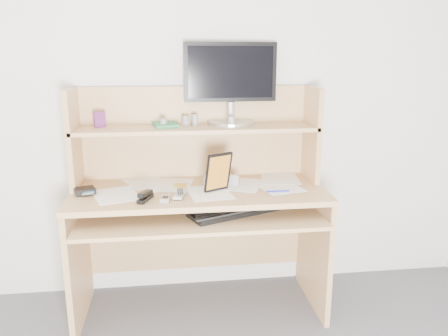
{
  "coord_description": "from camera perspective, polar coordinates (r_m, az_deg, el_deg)",
  "views": [
    {
      "loc": [
        -0.15,
        -0.85,
        1.47
      ],
      "look_at": [
        0.13,
        1.43,
        0.88
      ],
      "focal_mm": 35.0,
      "sensor_mm": 36.0,
      "label": 1
    }
  ],
  "objects": [
    {
      "name": "sticky_note_pad",
      "position": [
        2.5,
        -5.68,
        -2.31
      ],
      "size": [
        0.08,
        0.08,
        0.01
      ],
      "primitive_type": "cube",
      "rotation": [
        0.0,
        0.0,
        -0.2
      ],
      "color": "#F2F540",
      "rests_on": "desk"
    },
    {
      "name": "blue_pen",
      "position": [
        2.39,
        7.04,
        -3.01
      ],
      "size": [
        0.13,
        0.01,
        0.01
      ],
      "primitive_type": "cylinder",
      "rotation": [
        1.57,
        0.0,
        1.55
      ],
      "color": "#1916A8",
      "rests_on": "paper_clutter"
    },
    {
      "name": "game_case",
      "position": [
        2.36,
        -0.74,
        -0.54
      ],
      "size": [
        0.14,
        0.09,
        0.21
      ],
      "primitive_type": "cube",
      "rotation": [
        0.0,
        0.0,
        0.51
      ],
      "color": "black",
      "rests_on": "paper_clutter"
    },
    {
      "name": "chip_stack_a",
      "position": [
        2.5,
        -7.89,
        5.87
      ],
      "size": [
        0.04,
        0.04,
        0.05
      ],
      "primitive_type": "cylinder",
      "rotation": [
        0.0,
        0.0,
        -0.2
      ],
      "color": "black",
      "rests_on": "desk"
    },
    {
      "name": "digital_camera",
      "position": [
        2.5,
        0.87,
        -1.53
      ],
      "size": [
        0.1,
        0.07,
        0.06
      ],
      "primitive_type": "cube",
      "rotation": [
        0.0,
        0.0,
        -0.31
      ],
      "color": "#ADACAF",
      "rests_on": "paper_clutter"
    },
    {
      "name": "wallet",
      "position": [
        2.47,
        -17.76,
        -2.8
      ],
      "size": [
        0.13,
        0.12,
        0.03
      ],
      "primitive_type": "cube",
      "rotation": [
        0.0,
        0.0,
        0.38
      ],
      "color": "black",
      "rests_on": "paper_clutter"
    },
    {
      "name": "tv_remote",
      "position": [
        2.33,
        -5.73,
        -3.38
      ],
      "size": [
        0.08,
        0.16,
        0.02
      ],
      "primitive_type": "cube",
      "rotation": [
        0.0,
        0.0,
        -0.23
      ],
      "color": "gray",
      "rests_on": "paper_clutter"
    },
    {
      "name": "chip_stack_c",
      "position": [
        2.55,
        -4.98,
        6.17
      ],
      "size": [
        0.05,
        0.05,
        0.06
      ],
      "primitive_type": "cylinder",
      "rotation": [
        0.0,
        0.0,
        0.16
      ],
      "color": "black",
      "rests_on": "desk"
    },
    {
      "name": "card_box",
      "position": [
        2.57,
        -15.93,
        6.1
      ],
      "size": [
        0.07,
        0.05,
        0.09
      ],
      "primitive_type": "cube",
      "rotation": [
        0.0,
        0.0,
        0.52
      ],
      "color": "maroon",
      "rests_on": "desk"
    },
    {
      "name": "flip_phone",
      "position": [
        2.26,
        -7.65,
        -3.88
      ],
      "size": [
        0.06,
        0.09,
        0.02
      ],
      "primitive_type": "cube",
      "rotation": [
        0.0,
        0.0,
        -0.15
      ],
      "color": "#ABACAE",
      "rests_on": "paper_clutter"
    },
    {
      "name": "keyboard",
      "position": [
        2.36,
        1.27,
        -5.56
      ],
      "size": [
        0.52,
        0.35,
        0.03
      ],
      "rotation": [
        0.0,
        0.0,
        0.4
      ],
      "color": "black",
      "rests_on": "desk"
    },
    {
      "name": "back_wall",
      "position": [
        2.67,
        -3.91,
        9.58
      ],
      "size": [
        3.6,
        0.04,
        2.5
      ],
      "primitive_type": "cube",
      "color": "silver",
      "rests_on": "floor"
    },
    {
      "name": "stapler",
      "position": [
        2.28,
        -10.25,
        -3.57
      ],
      "size": [
        0.08,
        0.14,
        0.04
      ],
      "primitive_type": "cube",
      "rotation": [
        0.0,
        0.0,
        -0.38
      ],
      "color": "black",
      "rests_on": "paper_clutter"
    },
    {
      "name": "chip_stack_d",
      "position": [
        2.56,
        -3.81,
        6.3
      ],
      "size": [
        0.04,
        0.04,
        0.06
      ],
      "primitive_type": "cylinder",
      "rotation": [
        0.0,
        0.0,
        -0.11
      ],
      "color": "silver",
      "rests_on": "desk"
    },
    {
      "name": "paper_clutter",
      "position": [
        2.44,
        -3.26,
        -2.72
      ],
      "size": [
        1.32,
        0.54,
        0.01
      ],
      "primitive_type": "cube",
      "color": "white",
      "rests_on": "desk"
    },
    {
      "name": "desk",
      "position": [
        2.54,
        -3.37,
        -3.46
      ],
      "size": [
        1.4,
        0.7,
        1.3
      ],
      "color": "tan",
      "rests_on": "floor"
    },
    {
      "name": "monitor",
      "position": [
        2.6,
        0.88,
        11.31
      ],
      "size": [
        0.55,
        0.27,
        0.47
      ],
      "rotation": [
        0.0,
        0.0,
        0.03
      ],
      "color": "#B0B0B5",
      "rests_on": "desk"
    },
    {
      "name": "shelf_book",
      "position": [
        2.54,
        -7.67,
        5.62
      ],
      "size": [
        0.16,
        0.2,
        0.02
      ],
      "primitive_type": "cube",
      "rotation": [
        0.0,
        0.0,
        0.19
      ],
      "color": "#338149",
      "rests_on": "desk"
    },
    {
      "name": "chip_stack_b",
      "position": [
        2.49,
        0.98,
        6.04
      ],
      "size": [
        0.04,
        0.04,
        0.06
      ],
      "primitive_type": "cylinder",
      "rotation": [
        0.0,
        0.0,
        0.19
      ],
      "color": "silver",
      "rests_on": "desk"
    }
  ]
}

